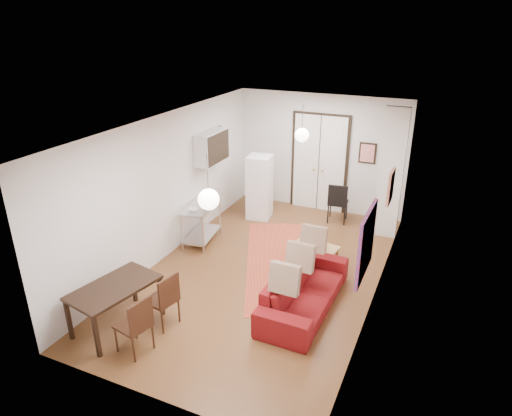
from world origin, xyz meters
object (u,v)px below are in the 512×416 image
at_px(dining_chair_near, 164,292).
at_px(black_side_chair, 339,198).
at_px(sofa, 305,290).
at_px(kitchen_counter, 201,219).
at_px(fridge, 260,187).
at_px(coffee_table, 316,248).
at_px(dining_chair_far, 136,316).
at_px(dining_table, 114,291).

bearing_deg(dining_chair_near, black_side_chair, 174.52).
relative_size(sofa, kitchen_counter, 1.97).
bearing_deg(fridge, black_side_chair, 10.85).
xyz_separation_m(sofa, black_side_chair, (-0.39, 3.76, 0.24)).
distance_m(sofa, fridge, 3.86).
bearing_deg(fridge, coffee_table, -48.18).
bearing_deg(dining_chair_far, dining_table, -101.67).
distance_m(dining_chair_near, dining_chair_far, 0.70).
bearing_deg(dining_table, coffee_table, 54.92).
relative_size(coffee_table, dining_chair_near, 1.01).
xyz_separation_m(coffee_table, fridge, (-1.93, 1.63, 0.44)).
distance_m(coffee_table, black_side_chair, 2.27).
bearing_deg(fridge, sofa, -62.95).
relative_size(sofa, fridge, 1.49).
xyz_separation_m(coffee_table, dining_table, (-2.26, -3.22, 0.33)).
bearing_deg(black_side_chair, coffee_table, 86.21).
relative_size(dining_table, dining_chair_far, 1.59).
distance_m(kitchen_counter, dining_chair_far, 3.50).
bearing_deg(dining_table, dining_chair_near, 36.39).
bearing_deg(coffee_table, fridge, 139.82).
bearing_deg(dining_chair_far, kitchen_counter, -153.78).
relative_size(coffee_table, black_side_chair, 0.95).
bearing_deg(dining_table, kitchen_counter, 95.18).
height_order(dining_chair_near, black_side_chair, black_side_chair).
distance_m(coffee_table, dining_chair_near, 3.25).
height_order(sofa, black_side_chair, black_side_chair).
relative_size(kitchen_counter, black_side_chair, 1.20).
bearing_deg(fridge, dining_chair_near, -94.51).
relative_size(dining_table, dining_chair_near, 1.59).
distance_m(coffee_table, dining_chair_far, 3.86).
height_order(fridge, dining_chair_near, fridge).
height_order(dining_table, dining_chair_near, dining_chair_near).
height_order(sofa, dining_table, dining_table).
height_order(dining_chair_near, dining_chair_far, same).
bearing_deg(sofa, black_side_chair, 7.01).
bearing_deg(sofa, dining_table, 125.08).
xyz_separation_m(dining_chair_near, black_side_chair, (1.54, 5.03, 0.04)).
xyz_separation_m(kitchen_counter, dining_chair_far, (0.88, -3.39, -0.00)).
relative_size(kitchen_counter, fridge, 0.76).
bearing_deg(black_side_chair, dining_chair_near, 66.12).
xyz_separation_m(fridge, dining_chair_far, (0.27, -5.11, -0.24)).
bearing_deg(black_side_chair, sofa, 89.13).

